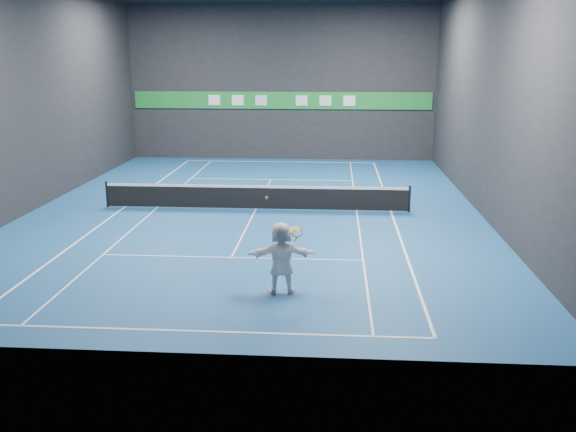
# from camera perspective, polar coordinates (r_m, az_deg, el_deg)

# --- Properties ---
(ground) EXTENTS (26.00, 26.00, 0.00)m
(ground) POSITION_cam_1_polar(r_m,az_deg,el_deg) (26.26, -2.88, 0.59)
(ground) COLOR navy
(ground) RESTS_ON ground
(wall_back) EXTENTS (18.00, 0.10, 9.00)m
(wall_back) POSITION_cam_1_polar(r_m,az_deg,el_deg) (38.49, -0.59, 11.73)
(wall_back) COLOR black
(wall_back) RESTS_ON ground
(wall_front) EXTENTS (18.00, 0.10, 9.00)m
(wall_front) POSITION_cam_1_polar(r_m,az_deg,el_deg) (12.84, -10.16, 6.44)
(wall_front) COLOR black
(wall_front) RESTS_ON ground
(wall_left) EXTENTS (0.10, 26.00, 9.00)m
(wall_left) POSITION_cam_1_polar(r_m,az_deg,el_deg) (28.14, -21.79, 9.81)
(wall_left) COLOR black
(wall_left) RESTS_ON ground
(wall_right) EXTENTS (0.10, 26.00, 9.00)m
(wall_right) POSITION_cam_1_polar(r_m,az_deg,el_deg) (26.05, 17.36, 9.89)
(wall_right) COLOR black
(wall_right) RESTS_ON ground
(baseline_near) EXTENTS (10.98, 0.08, 0.01)m
(baseline_near) POSITION_cam_1_polar(r_m,az_deg,el_deg) (15.13, -8.38, -10.07)
(baseline_near) COLOR white
(baseline_near) RESTS_ON ground
(baseline_far) EXTENTS (10.98, 0.08, 0.01)m
(baseline_far) POSITION_cam_1_polar(r_m,az_deg,el_deg) (37.86, -0.71, 4.84)
(baseline_far) COLOR white
(baseline_far) RESTS_ON ground
(sideline_doubles_left) EXTENTS (0.08, 23.78, 0.01)m
(sideline_doubles_left) POSITION_cam_1_polar(r_m,az_deg,el_deg) (27.47, -14.32, 0.78)
(sideline_doubles_left) COLOR white
(sideline_doubles_left) RESTS_ON ground
(sideline_doubles_right) EXTENTS (0.08, 23.78, 0.01)m
(sideline_doubles_right) POSITION_cam_1_polar(r_m,az_deg,el_deg) (26.18, 9.14, 0.39)
(sideline_doubles_right) COLOR white
(sideline_doubles_right) RESTS_ON ground
(sideline_singles_left) EXTENTS (0.06, 23.78, 0.01)m
(sideline_singles_left) POSITION_cam_1_polar(r_m,az_deg,el_deg) (27.06, -11.55, 0.74)
(sideline_singles_left) COLOR white
(sideline_singles_left) RESTS_ON ground
(sideline_singles_right) EXTENTS (0.06, 23.78, 0.01)m
(sideline_singles_right) POSITION_cam_1_polar(r_m,az_deg,el_deg) (26.09, 6.12, 0.45)
(sideline_singles_right) COLOR white
(sideline_singles_right) RESTS_ON ground
(service_line_near) EXTENTS (8.23, 0.06, 0.01)m
(service_line_near) POSITION_cam_1_polar(r_m,az_deg,el_deg) (20.16, -5.07, -3.69)
(service_line_near) COLOR white
(service_line_near) RESTS_ON ground
(service_line_far) EXTENTS (8.23, 0.06, 0.01)m
(service_line_far) POSITION_cam_1_polar(r_m,az_deg,el_deg) (32.48, -1.52, 3.26)
(service_line_far) COLOR white
(service_line_far) RESTS_ON ground
(center_service_line) EXTENTS (0.06, 12.80, 0.01)m
(center_service_line) POSITION_cam_1_polar(r_m,az_deg,el_deg) (26.26, -2.88, 0.60)
(center_service_line) COLOR white
(center_service_line) RESTS_ON ground
(player) EXTENTS (1.86, 0.80, 1.94)m
(player) POSITION_cam_1_polar(r_m,az_deg,el_deg) (16.92, -0.58, -3.73)
(player) COLOR white
(player) RESTS_ON ground
(tennis_ball) EXTENTS (0.07, 0.07, 0.07)m
(tennis_ball) POSITION_cam_1_polar(r_m,az_deg,el_deg) (16.49, -1.92, 1.64)
(tennis_ball) COLOR yellow
(tennis_ball) RESTS_ON player
(tennis_net) EXTENTS (12.50, 0.10, 1.07)m
(tennis_net) POSITION_cam_1_polar(r_m,az_deg,el_deg) (26.14, -2.89, 1.74)
(tennis_net) COLOR black
(tennis_net) RESTS_ON ground
(sponsor_banner) EXTENTS (17.64, 0.11, 1.00)m
(sponsor_banner) POSITION_cam_1_polar(r_m,az_deg,el_deg) (38.49, -0.59, 10.24)
(sponsor_banner) COLOR #1C8331
(sponsor_banner) RESTS_ON wall_back
(tennis_racket) EXTENTS (0.44, 0.33, 0.46)m
(tennis_racket) POSITION_cam_1_polar(r_m,az_deg,el_deg) (16.75, 0.75, -1.52)
(tennis_racket) COLOR red
(tennis_racket) RESTS_ON player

